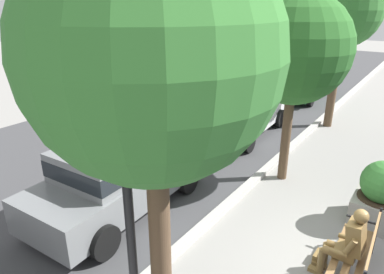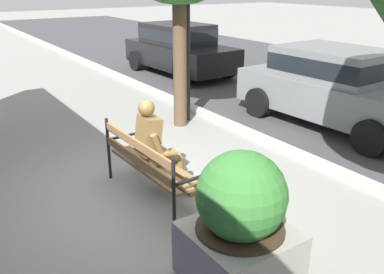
# 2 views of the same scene
# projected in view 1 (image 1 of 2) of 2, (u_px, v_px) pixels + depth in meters

# --- Properties ---
(street_surface) EXTENTS (60.00, 9.00, 0.01)m
(street_surface) POSITION_uv_depth(u_px,v_px,m) (65.00, 167.00, 9.47)
(street_surface) COLOR #424244
(street_surface) RESTS_ON ground
(curb_stone) EXTENTS (60.00, 0.20, 0.12)m
(curb_stone) POSITION_uv_depth(u_px,v_px,m) (207.00, 223.00, 6.99)
(curb_stone) COLOR #B2AFA8
(curb_stone) RESTS_ON ground
(park_bench) EXTENTS (1.82, 0.60, 0.95)m
(park_bench) POSITION_uv_depth(u_px,v_px,m) (358.00, 254.00, 5.44)
(park_bench) COLOR olive
(park_bench) RESTS_ON ground
(bronze_statue_seated) EXTENTS (0.66, 0.76, 1.37)m
(bronze_statue_seated) POSITION_uv_depth(u_px,v_px,m) (344.00, 244.00, 5.45)
(bronze_statue_seated) COLOR olive
(bronze_statue_seated) RESTS_ON ground
(concrete_planter) EXTENTS (0.95, 0.95, 1.37)m
(concrete_planter) POSITION_uv_depth(u_px,v_px,m) (381.00, 196.00, 6.86)
(concrete_planter) COLOR gray
(concrete_planter) RESTS_ON ground
(street_tree_near_bench) EXTENTS (2.72, 2.72, 5.09)m
(street_tree_near_bench) POSITION_uv_depth(u_px,v_px,m) (153.00, 57.00, 3.53)
(street_tree_near_bench) COLOR brown
(street_tree_near_bench) RESTS_ON ground
(street_tree_down_street) EXTENTS (2.51, 2.51, 4.48)m
(street_tree_down_street) POSITION_uv_depth(u_px,v_px,m) (295.00, 50.00, 7.74)
(street_tree_down_street) COLOR brown
(street_tree_down_street) RESTS_ON ground
(street_tree_far_corner) EXTENTS (2.42, 2.42, 5.17)m
(street_tree_far_corner) POSITION_uv_depth(u_px,v_px,m) (344.00, 11.00, 11.18)
(street_tree_far_corner) COLOR brown
(street_tree_far_corner) RESTS_ON ground
(parked_car_grey) EXTENTS (4.17, 2.06, 1.56)m
(parked_car_grey) POSITION_uv_depth(u_px,v_px,m) (118.00, 174.00, 7.28)
(parked_car_grey) COLOR slate
(parked_car_grey) RESTS_ON ground
(parked_car_white) EXTENTS (4.17, 2.06, 1.56)m
(parked_car_white) POSITION_uv_depth(u_px,v_px,m) (241.00, 110.00, 11.54)
(parked_car_white) COLOR silver
(parked_car_white) RESTS_ON ground
(parked_car_green) EXTENTS (4.17, 2.06, 1.56)m
(parked_car_green) POSITION_uv_depth(u_px,v_px,m) (301.00, 79.00, 16.03)
(parked_car_green) COLOR #236638
(parked_car_green) RESTS_ON ground
(lamp_post) EXTENTS (0.32, 0.32, 3.90)m
(lamp_post) POSITION_uv_depth(u_px,v_px,m) (125.00, 159.00, 3.96)
(lamp_post) COLOR black
(lamp_post) RESTS_ON ground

